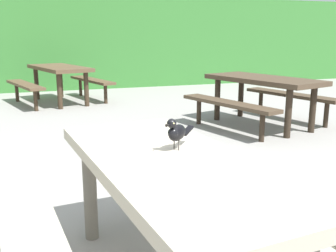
{
  "coord_description": "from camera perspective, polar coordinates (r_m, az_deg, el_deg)",
  "views": [
    {
      "loc": [
        -0.81,
        -1.85,
        1.36
      ],
      "look_at": [
        -0.08,
        0.24,
        0.84
      ],
      "focal_mm": 41.92,
      "sensor_mm": 36.0,
      "label": 1
    }
  ],
  "objects": [
    {
      "name": "hedge_wall",
      "position": [
        10.76,
        -15.36,
        11.66
      ],
      "size": [
        28.0,
        1.43,
        2.34
      ],
      "primitive_type": "cube",
      "color": "#387A33",
      "rests_on": "ground"
    },
    {
      "name": "picnic_table_mid_right",
      "position": [
        8.3,
        -15.5,
        7.11
      ],
      "size": [
        2.08,
        2.1,
        0.74
      ],
      "color": "brown",
      "rests_on": "ground"
    },
    {
      "name": "bird_grackle",
      "position": [
        2.13,
        1.2,
        -0.84
      ],
      "size": [
        0.24,
        0.2,
        0.18
      ],
      "color": "black",
      "rests_on": "picnic_table_foreground"
    },
    {
      "name": "picnic_table_mid_left",
      "position": [
        6.08,
        13.58,
        5.18
      ],
      "size": [
        2.08,
        2.1,
        0.74
      ],
      "color": "#473828",
      "rests_on": "ground"
    },
    {
      "name": "picnic_table_foreground",
      "position": [
        2.08,
        0.48,
        -9.47
      ],
      "size": [
        1.84,
        1.87,
        0.74
      ],
      "color": "#B2A893",
      "rests_on": "ground"
    }
  ]
}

